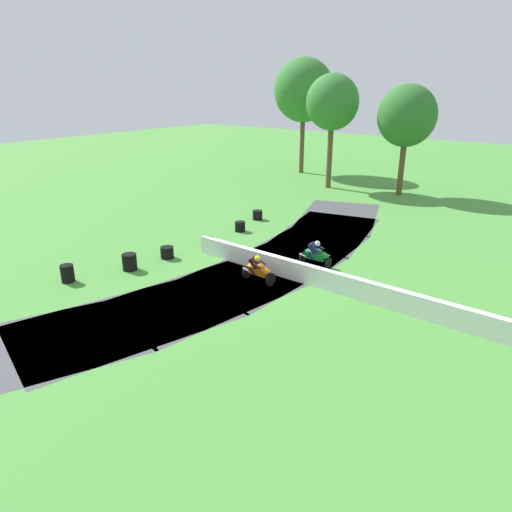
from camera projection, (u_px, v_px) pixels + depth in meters
name	position (u px, v px, depth m)	size (l,w,h in m)	color
ground_plane	(264.00, 270.00, 22.47)	(120.00, 120.00, 0.00)	#4C933D
track_asphalt	(249.00, 266.00, 23.01)	(8.80, 30.82, 0.01)	#47474C
safety_barrier	(364.00, 291.00, 19.22)	(0.30, 18.64, 0.90)	white
motorcycle_lead_orange	(259.00, 269.00, 20.87)	(1.70, 0.85, 1.43)	black
motorcycle_chase_green	(316.00, 254.00, 22.64)	(1.68, 0.77, 1.42)	black
tire_stack_near	(67.00, 273.00, 21.07)	(0.59, 0.59, 0.80)	black
tire_stack_mid_a	(130.00, 262.00, 22.41)	(0.69, 0.69, 0.80)	black
tire_stack_mid_b	(167.00, 252.00, 23.95)	(0.67, 0.67, 0.60)	black
tire_stack_far	(208.00, 241.00, 25.95)	(0.66, 0.66, 0.40)	black
tire_stack_extra_a	(240.00, 227.00, 28.24)	(0.62, 0.62, 0.60)	black
tire_stack_extra_b	(258.00, 215.00, 30.68)	(0.64, 0.64, 0.60)	black
tree_far_left	(332.00, 103.00, 37.74)	(4.25, 4.25, 9.19)	brown
tree_mid_rise	(304.00, 90.00, 44.06)	(5.60, 5.60, 10.70)	brown
tree_behind_barrier	(407.00, 116.00, 35.50)	(4.42, 4.42, 8.40)	brown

